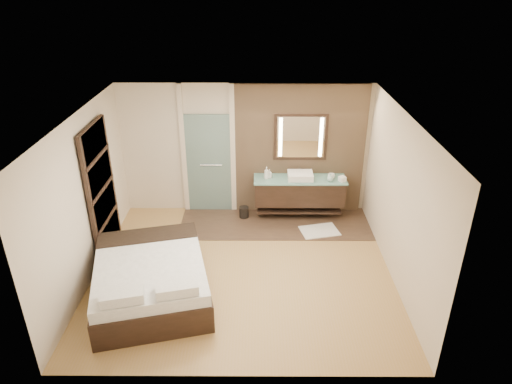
{
  "coord_description": "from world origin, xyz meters",
  "views": [
    {
      "loc": [
        0.25,
        -6.4,
        4.65
      ],
      "look_at": [
        0.22,
        0.6,
        1.21
      ],
      "focal_mm": 32.0,
      "sensor_mm": 36.0,
      "label": 1
    }
  ],
  "objects_px": {
    "bed": "(151,279)",
    "waste_bin": "(244,212)",
    "mirror_unit": "(301,137)",
    "vanity": "(299,191)"
  },
  "relations": [
    {
      "from": "vanity",
      "to": "mirror_unit",
      "type": "xyz_separation_m",
      "value": [
        0.0,
        0.24,
        1.07
      ]
    },
    {
      "from": "mirror_unit",
      "to": "bed",
      "type": "distance_m",
      "value": 4.0
    },
    {
      "from": "bed",
      "to": "waste_bin",
      "type": "relative_size",
      "value": 10.02
    },
    {
      "from": "mirror_unit",
      "to": "bed",
      "type": "height_order",
      "value": "mirror_unit"
    },
    {
      "from": "mirror_unit",
      "to": "bed",
      "type": "bearing_deg",
      "value": -131.37
    },
    {
      "from": "mirror_unit",
      "to": "bed",
      "type": "relative_size",
      "value": 0.44
    },
    {
      "from": "mirror_unit",
      "to": "waste_bin",
      "type": "bearing_deg",
      "value": -164.85
    },
    {
      "from": "mirror_unit",
      "to": "bed",
      "type": "xyz_separation_m",
      "value": [
        -2.5,
        -2.84,
        -1.32
      ]
    },
    {
      "from": "vanity",
      "to": "waste_bin",
      "type": "xyz_separation_m",
      "value": [
        -1.13,
        -0.07,
        -0.46
      ]
    },
    {
      "from": "bed",
      "to": "waste_bin",
      "type": "bearing_deg",
      "value": 48.01
    }
  ]
}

